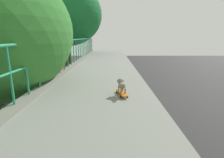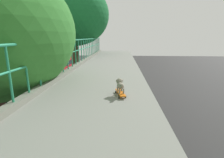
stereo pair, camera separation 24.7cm
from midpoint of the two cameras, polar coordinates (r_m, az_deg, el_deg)
name	(u,v)px [view 1 (the left image)]	position (r m, az deg, el deg)	size (l,w,h in m)	color
car_blue_fifth	(26,122)	(13.97, -27.12, -12.65)	(1.88, 3.86, 1.51)	#22389B
car_black_sixth	(3,103)	(18.72, -32.72, -6.78)	(1.79, 4.45, 1.50)	black
city_bus	(54,65)	(30.92, -18.92, 4.35)	(2.76, 11.02, 3.30)	#B61219
roadside_tree_far	(66,16)	(14.34, -15.61, 19.65)	(5.53, 5.53, 10.60)	#4C3F27
toy_skateboard	(122,93)	(3.98, 1.60, -4.58)	(0.27, 0.57, 0.08)	orange
small_dog	(122,84)	(3.94, 1.49, -1.72)	(0.22, 0.38, 0.31)	gray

